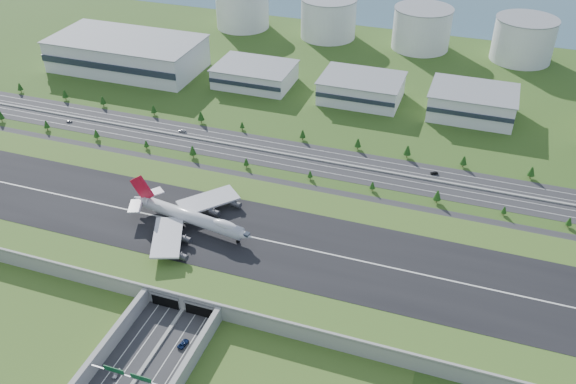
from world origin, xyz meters
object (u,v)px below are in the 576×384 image
(boeing_747, at_px, (191,217))
(car_5, at_px, (434,173))
(car_7, at_px, (182,131))
(car_4, at_px, (69,121))
(fuel_tank_a, at_px, (242,9))
(car_0, at_px, (116,373))
(car_2, at_px, (183,344))

(boeing_747, bearing_deg, car_5, 52.22)
(car_5, distance_m, car_7, 169.66)
(car_4, bearing_deg, boeing_747, -137.20)
(car_5, height_order, car_7, car_7)
(fuel_tank_a, distance_m, car_4, 226.80)
(fuel_tank_a, bearing_deg, car_4, -99.91)
(car_4, height_order, car_7, car_7)
(fuel_tank_a, relative_size, car_7, 9.51)
(fuel_tank_a, relative_size, car_0, 9.95)
(fuel_tank_a, bearing_deg, car_0, -74.50)
(fuel_tank_a, bearing_deg, car_2, -71.09)
(car_0, xyz_separation_m, car_5, (100.37, 193.79, -0.10))
(car_0, height_order, car_5, car_0)
(car_2, height_order, car_4, car_2)
(fuel_tank_a, height_order, car_5, fuel_tank_a)
(boeing_747, xyz_separation_m, car_2, (28.20, -66.23, -13.52))
(boeing_747, relative_size, car_7, 14.00)
(car_0, xyz_separation_m, car_2, (18.35, 22.87, -0.03))
(car_2, bearing_deg, fuel_tank_a, -62.87)
(car_2, bearing_deg, car_7, -54.39)
(fuel_tank_a, xyz_separation_m, car_5, (211.65, -207.47, -16.62))
(boeing_747, distance_m, car_2, 73.25)
(car_5, bearing_deg, boeing_747, -66.91)
(boeing_747, bearing_deg, car_4, 156.21)
(car_0, bearing_deg, car_2, 45.72)
(car_4, distance_m, car_5, 251.05)
(car_4, bearing_deg, car_0, -154.64)
(fuel_tank_a, distance_m, car_7, 214.04)
(car_5, bearing_deg, fuel_tank_a, -154.86)
(fuel_tank_a, height_order, car_2, fuel_tank_a)
(car_7, bearing_deg, boeing_747, 23.53)
(car_4, bearing_deg, fuel_tank_a, -24.63)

